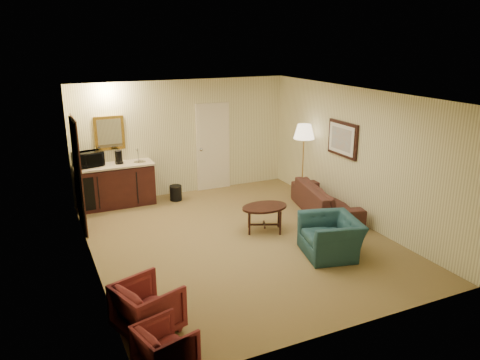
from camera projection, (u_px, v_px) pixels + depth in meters
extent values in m
plane|color=olive|center=(239.00, 240.00, 8.43)|extent=(6.00, 6.00, 0.00)
cube|color=#F7F1B9|center=(184.00, 138.00, 10.65)|extent=(5.00, 0.02, 2.60)
cube|color=#F7F1B9|center=(88.00, 190.00, 7.04)|extent=(0.02, 6.00, 2.60)
cube|color=#F7F1B9|center=(356.00, 155.00, 9.05)|extent=(0.02, 6.00, 2.60)
cube|color=white|center=(239.00, 94.00, 7.66)|extent=(5.00, 6.00, 0.02)
cube|color=beige|center=(213.00, 147.00, 10.98)|extent=(0.82, 0.06, 2.05)
cube|color=black|center=(78.00, 176.00, 8.60)|extent=(0.06, 0.98, 2.10)
cube|color=gold|center=(109.00, 133.00, 9.89)|extent=(0.62, 0.04, 0.72)
cube|color=black|center=(342.00, 139.00, 9.31)|extent=(0.06, 0.90, 0.70)
cube|color=#351411|center=(116.00, 185.00, 9.99)|extent=(1.64, 0.58, 0.92)
imported|color=black|center=(326.00, 195.00, 9.53)|extent=(1.03, 2.14, 0.80)
imported|color=#1C4046|center=(331.00, 230.00, 7.75)|extent=(0.85, 1.11, 0.86)
imported|color=maroon|center=(148.00, 305.00, 5.73)|extent=(0.85, 0.88, 0.72)
imported|color=maroon|center=(165.00, 345.00, 5.09)|extent=(0.66, 0.69, 0.58)
cube|color=black|center=(264.00, 219.00, 8.73)|extent=(1.04, 0.89, 0.50)
cube|color=#C18F40|center=(303.00, 162.00, 10.28)|extent=(0.59, 0.59, 1.71)
cylinder|color=black|center=(176.00, 193.00, 10.41)|extent=(0.35, 0.35, 0.34)
imported|color=black|center=(88.00, 158.00, 9.66)|extent=(0.62, 0.45, 0.38)
cylinder|color=black|center=(119.00, 157.00, 9.88)|extent=(0.18, 0.18, 0.29)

